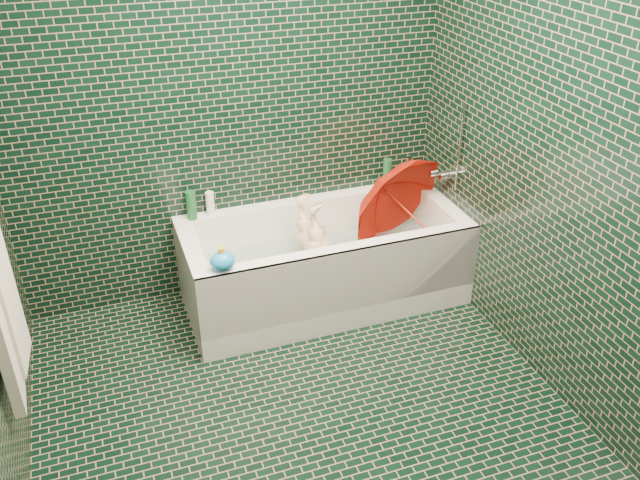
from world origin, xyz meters
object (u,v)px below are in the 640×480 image
object	(u,v)px
umbrella	(409,212)
bath_toy	(223,261)
rubber_duck	(402,180)
child	(320,259)
bathtub	(325,271)

from	to	relation	value
umbrella	bath_toy	world-z (taller)	umbrella
umbrella	bath_toy	xyz separation A→B (m)	(-1.22, -0.27, 0.06)
rubber_duck	umbrella	bearing A→B (deg)	-107.58
child	rubber_duck	xyz separation A→B (m)	(0.70, 0.32, 0.28)
bathtub	bath_toy	world-z (taller)	bath_toy
umbrella	rubber_duck	distance (m)	0.37
bathtub	rubber_duck	distance (m)	0.82
umbrella	bath_toy	bearing A→B (deg)	178.21
bathtub	child	world-z (taller)	bathtub
child	rubber_duck	bearing A→B (deg)	106.80
child	bath_toy	bearing A→B (deg)	-73.93
rubber_duck	bath_toy	xyz separation A→B (m)	(-1.34, -0.62, 0.02)
rubber_duck	bath_toy	distance (m)	1.48
umbrella	bath_toy	distance (m)	1.25
bathtub	child	distance (m)	0.11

